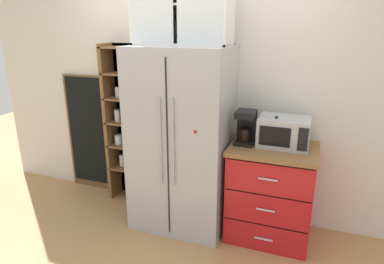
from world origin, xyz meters
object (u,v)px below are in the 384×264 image
(refrigerator, at_px, (182,140))
(mug_navy, at_px, (275,141))
(coffee_maker, at_px, (246,127))
(chalkboard_menu, at_px, (90,133))
(bottle_green, at_px, (275,133))
(microwave, at_px, (284,132))

(refrigerator, height_order, mug_navy, refrigerator)
(mug_navy, bearing_deg, coffee_maker, -176.55)
(coffee_maker, xyz_separation_m, mug_navy, (0.27, 0.02, -0.11))
(mug_navy, height_order, chalkboard_menu, chalkboard_menu)
(chalkboard_menu, bearing_deg, bottle_green, -7.23)
(coffee_maker, distance_m, bottle_green, 0.27)
(coffee_maker, height_order, mug_navy, coffee_maker)
(chalkboard_menu, bearing_deg, refrigerator, -13.62)
(coffee_maker, bearing_deg, chalkboard_menu, 172.16)
(coffee_maker, relative_size, chalkboard_menu, 0.22)
(coffee_maker, relative_size, mug_navy, 2.68)
(refrigerator, height_order, microwave, refrigerator)
(refrigerator, height_order, coffee_maker, refrigerator)
(refrigerator, bearing_deg, chalkboard_menu, 166.38)
(refrigerator, height_order, bottle_green, refrigerator)
(refrigerator, xyz_separation_m, bottle_green, (0.86, 0.04, 0.15))
(refrigerator, relative_size, coffee_maker, 5.70)
(microwave, bearing_deg, coffee_maker, -172.78)
(bottle_green, bearing_deg, coffee_maker, 177.28)
(coffee_maker, bearing_deg, mug_navy, 3.45)
(microwave, distance_m, mug_navy, 0.11)
(coffee_maker, bearing_deg, refrigerator, -174.76)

